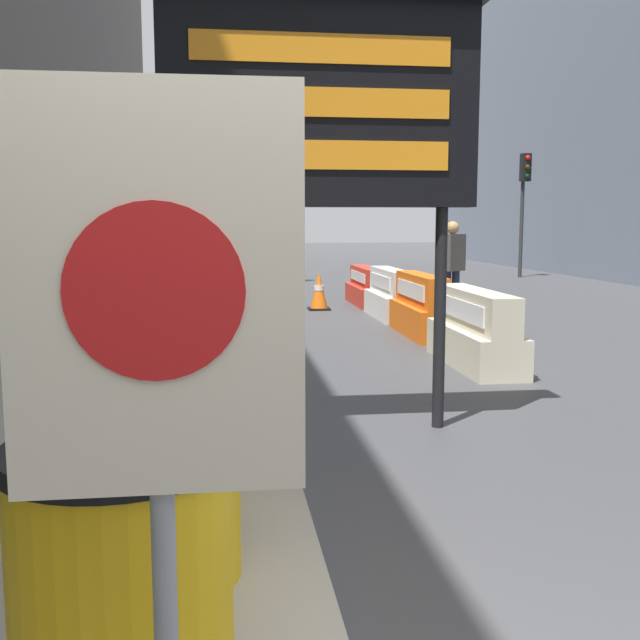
{
  "coord_description": "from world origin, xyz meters",
  "views": [
    {
      "loc": [
        -0.46,
        -2.07,
        1.72
      ],
      "look_at": [
        0.81,
        7.64,
        0.44
      ],
      "focal_mm": 42.0,
      "sensor_mm": 36.0,
      "label": 1
    }
  ],
  "objects_px": {
    "barrel_drum_back": "(168,426)",
    "traffic_cone_near": "(319,291)",
    "barrel_drum_middle": "(159,480)",
    "warning_sign": "(157,340)",
    "barrel_drum_foreground": "(123,575)",
    "traffic_light_far_side": "(524,188)",
    "pedestrian_worker": "(452,261)",
    "jersey_barrier_cream": "(475,333)",
    "message_board": "(320,103)",
    "jersey_barrier_orange_far": "(421,308)",
    "traffic_light_near_curb": "(264,178)",
    "jersey_barrier_red_striped": "(366,288)",
    "jersey_barrier_white": "(390,296)"
  },
  "relations": [
    {
      "from": "traffic_light_near_curb",
      "to": "traffic_light_far_side",
      "type": "height_order",
      "value": "traffic_light_near_curb"
    },
    {
      "from": "jersey_barrier_white",
      "to": "jersey_barrier_red_striped",
      "type": "bearing_deg",
      "value": 90.0
    },
    {
      "from": "barrel_drum_foreground",
      "to": "jersey_barrier_cream",
      "type": "distance_m",
      "value": 7.03
    },
    {
      "from": "barrel_drum_middle",
      "to": "pedestrian_worker",
      "type": "relative_size",
      "value": 0.51
    },
    {
      "from": "barrel_drum_foreground",
      "to": "barrel_drum_back",
      "type": "distance_m",
      "value": 1.81
    },
    {
      "from": "jersey_barrier_red_striped",
      "to": "traffic_light_far_side",
      "type": "distance_m",
      "value": 9.72
    },
    {
      "from": "barrel_drum_middle",
      "to": "jersey_barrier_cream",
      "type": "bearing_deg",
      "value": 58.07
    },
    {
      "from": "traffic_light_near_curb",
      "to": "warning_sign",
      "type": "bearing_deg",
      "value": -94.01
    },
    {
      "from": "jersey_barrier_orange_far",
      "to": "jersey_barrier_cream",
      "type": "bearing_deg",
      "value": -90.0
    },
    {
      "from": "pedestrian_worker",
      "to": "barrel_drum_foreground",
      "type": "bearing_deg",
      "value": -147.74
    },
    {
      "from": "barrel_drum_foreground",
      "to": "jersey_barrier_red_striped",
      "type": "height_order",
      "value": "barrel_drum_foreground"
    },
    {
      "from": "message_board",
      "to": "jersey_barrier_cream",
      "type": "distance_m",
      "value": 4.08
    },
    {
      "from": "warning_sign",
      "to": "jersey_barrier_red_striped",
      "type": "height_order",
      "value": "warning_sign"
    },
    {
      "from": "barrel_drum_foreground",
      "to": "traffic_cone_near",
      "type": "distance_m",
      "value": 12.38
    },
    {
      "from": "pedestrian_worker",
      "to": "barrel_drum_middle",
      "type": "bearing_deg",
      "value": -149.35
    },
    {
      "from": "barrel_drum_middle",
      "to": "pedestrian_worker",
      "type": "xyz_separation_m",
      "value": [
        4.44,
        9.91,
        0.45
      ]
    },
    {
      "from": "barrel_drum_back",
      "to": "barrel_drum_middle",
      "type": "bearing_deg",
      "value": -88.51
    },
    {
      "from": "traffic_light_near_curb",
      "to": "pedestrian_worker",
      "type": "height_order",
      "value": "traffic_light_near_curb"
    },
    {
      "from": "barrel_drum_middle",
      "to": "jersey_barrier_white",
      "type": "bearing_deg",
      "value": 71.58
    },
    {
      "from": "jersey_barrier_orange_far",
      "to": "jersey_barrier_white",
      "type": "height_order",
      "value": "jersey_barrier_orange_far"
    },
    {
      "from": "message_board",
      "to": "jersey_barrier_orange_far",
      "type": "relative_size",
      "value": 1.79
    },
    {
      "from": "barrel_drum_foreground",
      "to": "barrel_drum_middle",
      "type": "distance_m",
      "value": 0.91
    },
    {
      "from": "message_board",
      "to": "traffic_cone_near",
      "type": "distance_m",
      "value": 8.95
    },
    {
      "from": "barrel_drum_back",
      "to": "traffic_light_far_side",
      "type": "xyz_separation_m",
      "value": [
        9.61,
        18.22,
        2.19
      ]
    },
    {
      "from": "warning_sign",
      "to": "jersey_barrier_orange_far",
      "type": "relative_size",
      "value": 0.97
    },
    {
      "from": "jersey_barrier_orange_far",
      "to": "jersey_barrier_red_striped",
      "type": "distance_m",
      "value": 4.37
    },
    {
      "from": "barrel_drum_back",
      "to": "traffic_cone_near",
      "type": "xyz_separation_m",
      "value": [
        2.2,
        10.36,
        -0.21
      ]
    },
    {
      "from": "warning_sign",
      "to": "pedestrian_worker",
      "type": "height_order",
      "value": "warning_sign"
    },
    {
      "from": "jersey_barrier_white",
      "to": "jersey_barrier_red_striped",
      "type": "distance_m",
      "value": 2.25
    },
    {
      "from": "message_board",
      "to": "jersey_barrier_orange_far",
      "type": "height_order",
      "value": "message_board"
    },
    {
      "from": "traffic_cone_near",
      "to": "barrel_drum_foreground",
      "type": "bearing_deg",
      "value": -100.35
    },
    {
      "from": "barrel_drum_middle",
      "to": "warning_sign",
      "type": "relative_size",
      "value": 0.46
    },
    {
      "from": "warning_sign",
      "to": "jersey_barrier_cream",
      "type": "height_order",
      "value": "warning_sign"
    },
    {
      "from": "traffic_cone_near",
      "to": "barrel_drum_back",
      "type": "bearing_deg",
      "value": -102.0
    },
    {
      "from": "jersey_barrier_orange_far",
      "to": "traffic_cone_near",
      "type": "bearing_deg",
      "value": 107.58
    },
    {
      "from": "barrel_drum_back",
      "to": "pedestrian_worker",
      "type": "xyz_separation_m",
      "value": [
        4.47,
        9.0,
        0.45
      ]
    },
    {
      "from": "barrel_drum_middle",
      "to": "traffic_cone_near",
      "type": "relative_size",
      "value": 1.17
    },
    {
      "from": "jersey_barrier_orange_far",
      "to": "traffic_light_far_side",
      "type": "xyz_separation_m",
      "value": [
        6.3,
        11.37,
        2.35
      ]
    },
    {
      "from": "message_board",
      "to": "traffic_cone_near",
      "type": "height_order",
      "value": "message_board"
    },
    {
      "from": "jersey_barrier_cream",
      "to": "traffic_cone_near",
      "type": "height_order",
      "value": "jersey_barrier_cream"
    },
    {
      "from": "traffic_light_far_side",
      "to": "pedestrian_worker",
      "type": "relative_size",
      "value": 2.19
    },
    {
      "from": "warning_sign",
      "to": "barrel_drum_middle",
      "type": "bearing_deg",
      "value": 95.28
    },
    {
      "from": "pedestrian_worker",
      "to": "jersey_barrier_white",
      "type": "bearing_deg",
      "value": 145.95
    },
    {
      "from": "barrel_drum_back",
      "to": "jersey_barrier_cream",
      "type": "relative_size",
      "value": 0.42
    },
    {
      "from": "barrel_drum_middle",
      "to": "message_board",
      "type": "relative_size",
      "value": 0.25
    },
    {
      "from": "barrel_drum_back",
      "to": "pedestrian_worker",
      "type": "distance_m",
      "value": 10.06
    },
    {
      "from": "barrel_drum_middle",
      "to": "warning_sign",
      "type": "height_order",
      "value": "warning_sign"
    },
    {
      "from": "jersey_barrier_cream",
      "to": "traffic_light_far_side",
      "type": "relative_size",
      "value": 0.55
    },
    {
      "from": "jersey_barrier_orange_far",
      "to": "jersey_barrier_white",
      "type": "xyz_separation_m",
      "value": [
        -0.0,
        2.13,
        -0.02
      ]
    },
    {
      "from": "barrel_drum_foreground",
      "to": "traffic_light_near_curb",
      "type": "distance_m",
      "value": 18.72
    }
  ]
}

